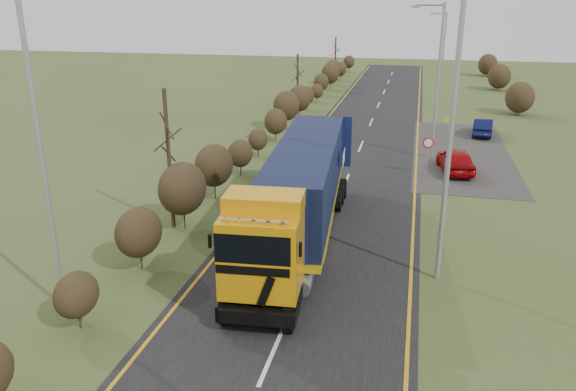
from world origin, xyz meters
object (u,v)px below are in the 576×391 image
(car_red_hatchback, at_px, (456,160))
(streetlight_near, at_px, (447,125))
(car_blue_sedan, at_px, (483,127))
(speed_sign, at_px, (428,149))
(lorry, at_px, (301,190))

(car_red_hatchback, xyz_separation_m, streetlight_near, (-1.42, -13.64, 4.85))
(car_blue_sedan, bearing_deg, speed_sign, 76.57)
(car_red_hatchback, bearing_deg, speed_sign, 27.20)
(car_red_hatchback, relative_size, speed_sign, 1.83)
(streetlight_near, height_order, speed_sign, streetlight_near)
(car_red_hatchback, xyz_separation_m, car_blue_sedan, (2.40, 9.92, -0.08))
(car_red_hatchback, bearing_deg, lorry, 51.37)
(lorry, height_order, car_red_hatchback, lorry)
(car_blue_sedan, relative_size, streetlight_near, 0.37)
(car_red_hatchback, bearing_deg, streetlight_near, 75.25)
(speed_sign, bearing_deg, car_red_hatchback, 36.02)
(car_blue_sedan, xyz_separation_m, speed_sign, (-4.04, -11.10, 0.93))
(car_blue_sedan, bearing_deg, lorry, 73.72)
(lorry, bearing_deg, speed_sign, 59.84)
(car_blue_sedan, relative_size, speed_sign, 1.68)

